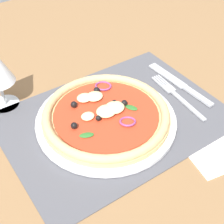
# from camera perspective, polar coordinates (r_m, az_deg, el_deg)

# --- Properties ---
(ground_plane) EXTENTS (1.90, 1.40, 0.02)m
(ground_plane) POSITION_cam_1_polar(r_m,az_deg,el_deg) (0.72, 0.42, -1.93)
(ground_plane) COLOR olive
(placemat) EXTENTS (0.46, 0.33, 0.00)m
(placemat) POSITION_cam_1_polar(r_m,az_deg,el_deg) (0.71, 0.42, -1.12)
(placemat) COLOR #4C4C51
(placemat) RESTS_ON ground_plane
(plate) EXTENTS (0.29, 0.29, 0.01)m
(plate) POSITION_cam_1_polar(r_m,az_deg,el_deg) (0.70, -0.94, -1.44)
(plate) COLOR white
(plate) RESTS_ON placemat
(pizza) EXTENTS (0.27, 0.27, 0.03)m
(pizza) POSITION_cam_1_polar(r_m,az_deg,el_deg) (0.69, -0.99, -0.43)
(pizza) COLOR tan
(pizza) RESTS_ON plate
(fork) EXTENTS (0.03, 0.18, 0.00)m
(fork) POSITION_cam_1_polar(r_m,az_deg,el_deg) (0.78, 10.69, 2.97)
(fork) COLOR #B2B5BA
(fork) RESTS_ON placemat
(knife) EXTENTS (0.02, 0.20, 0.01)m
(knife) POSITION_cam_1_polar(r_m,az_deg,el_deg) (0.82, 11.29, 4.80)
(knife) COLOR #B2B5BA
(knife) RESTS_ON placemat
(napkin) EXTENTS (0.18, 0.16, 0.00)m
(napkin) POSITION_cam_1_polar(r_m,az_deg,el_deg) (0.70, 17.69, -4.79)
(napkin) COLOR silver
(napkin) RESTS_ON ground_plane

